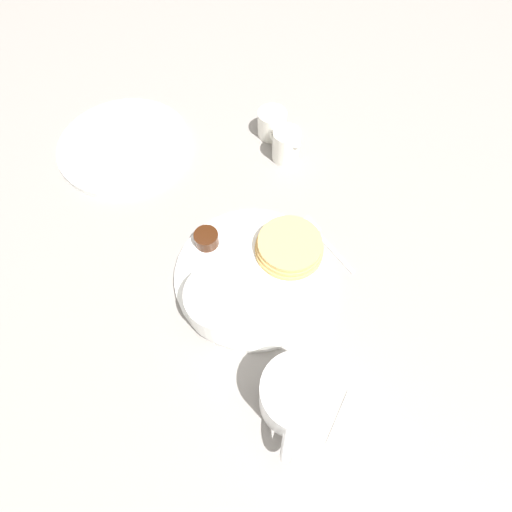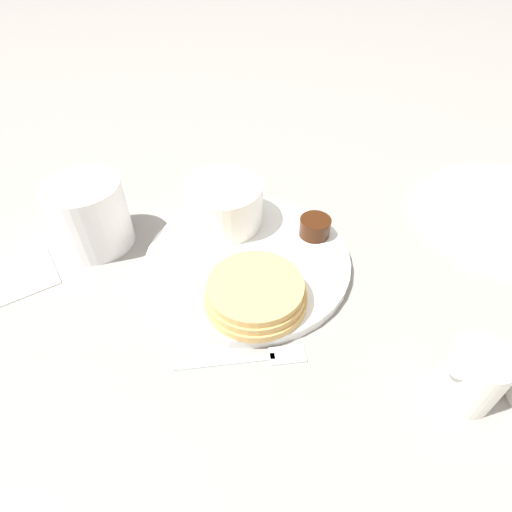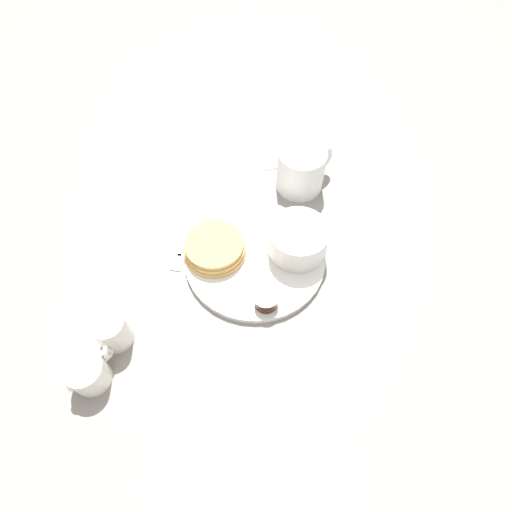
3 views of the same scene
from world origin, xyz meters
name	(u,v)px [view 2 (image 2 of 3)]	position (x,y,z in m)	size (l,w,h in m)	color
ground_plane	(248,263)	(0.00, 0.00, 0.00)	(4.00, 4.00, 0.00)	gray
plate	(248,259)	(0.00, 0.00, 0.01)	(0.25, 0.25, 0.01)	white
pancake_stack	(255,292)	(0.04, 0.06, 0.03)	(0.11, 0.11, 0.03)	tan
bowl	(223,203)	(-0.02, -0.07, 0.04)	(0.10, 0.10, 0.06)	white
syrup_cup	(315,227)	(-0.09, 0.02, 0.02)	(0.04, 0.04, 0.02)	#38190A
butter_ramekin	(228,200)	(-0.03, -0.09, 0.03)	(0.04, 0.04, 0.04)	white
coffee_mug	(89,214)	(0.13, -0.15, 0.04)	(0.09, 0.12, 0.09)	white
creamer_pitcher_near	(474,375)	(-0.05, 0.26, 0.03)	(0.07, 0.05, 0.06)	white
fork	(257,358)	(0.07, 0.11, 0.00)	(0.12, 0.08, 0.00)	silver
napkin	(9,280)	(0.24, -0.15, 0.00)	(0.10, 0.08, 0.00)	white
far_plate	(511,214)	(-0.35, 0.15, 0.01)	(0.25, 0.25, 0.01)	white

